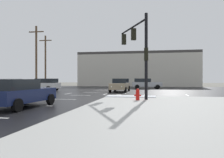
% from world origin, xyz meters
% --- Properties ---
extents(ground_plane, '(120.00, 120.00, 0.00)m').
position_xyz_m(ground_plane, '(0.00, 0.00, 0.00)').
color(ground_plane, slate).
extents(road_asphalt, '(44.00, 44.00, 0.02)m').
position_xyz_m(road_asphalt, '(0.00, 0.00, 0.01)').
color(road_asphalt, black).
rests_on(road_asphalt, ground_plane).
extents(snow_strip_curbside, '(4.00, 1.60, 0.06)m').
position_xyz_m(snow_strip_curbside, '(5.00, -4.00, 0.17)').
color(snow_strip_curbside, white).
rests_on(snow_strip_curbside, sidewalk_corner).
extents(lane_markings, '(36.15, 36.15, 0.01)m').
position_xyz_m(lane_markings, '(1.20, -1.38, 0.02)').
color(lane_markings, silver).
rests_on(lane_markings, road_asphalt).
extents(traffic_signal_mast, '(2.60, 5.13, 6.11)m').
position_xyz_m(traffic_signal_mast, '(5.64, -4.89, 4.23)').
color(traffic_signal_mast, black).
rests_on(traffic_signal_mast, sidewalk_corner).
extents(fire_hydrant, '(0.48, 0.26, 0.79)m').
position_xyz_m(fire_hydrant, '(5.74, -6.78, 0.54)').
color(fire_hydrant, red).
rests_on(fire_hydrant, sidewalk_corner).
extents(strip_building_background, '(24.15, 8.00, 6.95)m').
position_xyz_m(strip_building_background, '(3.71, 24.93, 3.48)').
color(strip_building_background, beige).
rests_on(strip_building_background, ground_plane).
extents(sedan_navy, '(2.28, 4.63, 1.58)m').
position_xyz_m(sedan_navy, '(-0.45, -11.03, 0.85)').
color(sedan_navy, '#141E47').
rests_on(sedan_navy, road_asphalt).
extents(sedan_tan, '(2.10, 4.57, 1.58)m').
position_xyz_m(sedan_tan, '(2.86, 4.50, 0.85)').
color(sedan_tan, tan).
rests_on(sedan_tan, road_asphalt).
extents(sedan_white, '(4.66, 2.38, 1.58)m').
position_xyz_m(sedan_white, '(-7.16, 4.34, 0.85)').
color(sedan_white, white).
rests_on(sedan_white, road_asphalt).
extents(sedan_black, '(2.17, 4.60, 1.58)m').
position_xyz_m(sedan_black, '(-4.47, -6.56, 0.85)').
color(sedan_black, black).
rests_on(sedan_black, road_asphalt).
extents(sedan_silver, '(4.68, 2.43, 1.58)m').
position_xyz_m(sedan_silver, '(5.67, 12.46, 0.85)').
color(sedan_silver, '#B7BABF').
rests_on(sedan_silver, road_asphalt).
extents(utility_pole_far, '(2.20, 0.28, 8.94)m').
position_xyz_m(utility_pole_far, '(-9.28, 6.41, 4.68)').
color(utility_pole_far, brown).
rests_on(utility_pole_far, ground_plane).
extents(utility_pole_distant, '(2.20, 0.28, 8.84)m').
position_xyz_m(utility_pole_distant, '(-11.14, 12.69, 4.63)').
color(utility_pole_distant, brown).
rests_on(utility_pole_distant, ground_plane).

